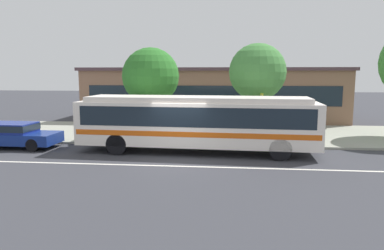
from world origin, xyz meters
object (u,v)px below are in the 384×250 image
(pedestrian_waiting_near_sign, at_px, (143,121))
(street_tree_mid_block, at_px, (258,72))
(pedestrian_walking_along_curb, at_px, (304,124))
(sedan_behind_bus, at_px, (11,134))
(street_tree_near_stop, at_px, (151,77))
(bus_stop_sign, at_px, (261,112))
(transit_bus, at_px, (197,120))

(pedestrian_waiting_near_sign, relative_size, street_tree_mid_block, 0.31)
(pedestrian_walking_along_curb, distance_m, street_tree_mid_block, 3.83)
(sedan_behind_bus, xyz_separation_m, pedestrian_walking_along_curb, (15.29, 2.27, 0.38))
(pedestrian_waiting_near_sign, relative_size, street_tree_near_stop, 0.32)
(street_tree_near_stop, bearing_deg, sedan_behind_bus, -153.97)
(bus_stop_sign, distance_m, street_tree_near_stop, 6.64)
(pedestrian_walking_along_curb, height_order, street_tree_mid_block, street_tree_mid_block)
(bus_stop_sign, bearing_deg, street_tree_near_stop, 167.66)
(transit_bus, distance_m, pedestrian_walking_along_curb, 6.12)
(sedan_behind_bus, bearing_deg, pedestrian_walking_along_curb, 8.46)
(sedan_behind_bus, distance_m, street_tree_mid_block, 13.57)
(pedestrian_waiting_near_sign, relative_size, pedestrian_walking_along_curb, 0.99)
(sedan_behind_bus, height_order, street_tree_mid_block, street_tree_mid_block)
(pedestrian_walking_along_curb, bearing_deg, bus_stop_sign, -171.32)
(street_tree_near_stop, bearing_deg, pedestrian_waiting_near_sign, -121.64)
(street_tree_near_stop, bearing_deg, transit_bus, -49.46)
(street_tree_near_stop, bearing_deg, pedestrian_walking_along_curb, -6.73)
(pedestrian_walking_along_curb, bearing_deg, transit_bus, -155.91)
(transit_bus, height_order, sedan_behind_bus, transit_bus)
(pedestrian_walking_along_curb, relative_size, street_tree_mid_block, 0.31)
(transit_bus, distance_m, pedestrian_waiting_near_sign, 4.47)
(transit_bus, relative_size, street_tree_near_stop, 2.23)
(pedestrian_walking_along_curb, height_order, street_tree_near_stop, street_tree_near_stop)
(bus_stop_sign, bearing_deg, street_tree_mid_block, 97.12)
(pedestrian_waiting_near_sign, height_order, street_tree_mid_block, street_tree_mid_block)
(street_tree_near_stop, distance_m, street_tree_mid_block, 6.09)
(pedestrian_walking_along_curb, bearing_deg, street_tree_near_stop, 173.27)
(pedestrian_waiting_near_sign, xyz_separation_m, street_tree_mid_block, (6.45, 0.52, 2.77))
(bus_stop_sign, bearing_deg, pedestrian_walking_along_curb, 8.68)
(pedestrian_waiting_near_sign, distance_m, street_tree_mid_block, 7.04)
(transit_bus, xyz_separation_m, street_tree_mid_block, (3.09, 3.42, 2.28))
(street_tree_mid_block, bearing_deg, bus_stop_sign, -82.88)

